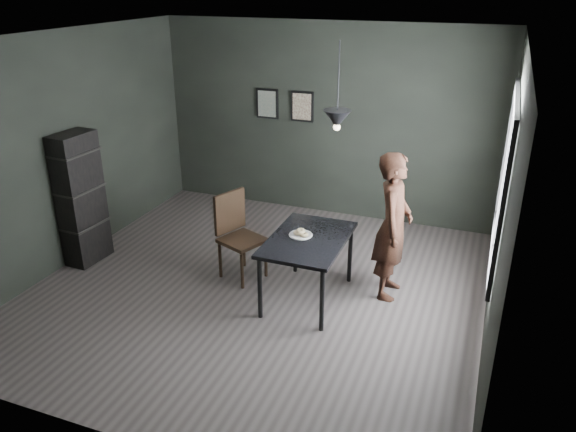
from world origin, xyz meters
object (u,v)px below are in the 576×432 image
(cafe_table, at_px, (308,245))
(wood_chair, at_px, (237,230))
(white_plate, at_px, (301,236))
(pendant_lamp, at_px, (337,119))
(shelf_unit, at_px, (81,199))
(woman, at_px, (393,226))

(cafe_table, relative_size, wood_chair, 1.15)
(white_plate, distance_m, wood_chair, 0.92)
(cafe_table, xyz_separation_m, pendant_lamp, (0.25, 0.10, 1.38))
(shelf_unit, xyz_separation_m, pendant_lamp, (3.17, 0.20, 1.22))
(wood_chair, distance_m, pendant_lamp, 1.90)
(cafe_table, relative_size, white_plate, 5.22)
(cafe_table, xyz_separation_m, wood_chair, (-0.97, 0.23, -0.08))
(white_plate, xyz_separation_m, wood_chair, (-0.88, 0.21, -0.16))
(woman, bearing_deg, white_plate, 112.86)
(cafe_table, relative_size, pendant_lamp, 1.39)
(cafe_table, height_order, pendant_lamp, pendant_lamp)
(woman, bearing_deg, shelf_unit, 96.25)
(cafe_table, xyz_separation_m, woman, (0.83, 0.44, 0.16))
(white_plate, distance_m, shelf_unit, 2.83)
(cafe_table, distance_m, shelf_unit, 2.93)
(white_plate, distance_m, pendant_lamp, 1.34)
(wood_chair, bearing_deg, woman, 29.02)
(white_plate, height_order, shelf_unit, shelf_unit)
(cafe_table, distance_m, woman, 0.95)
(pendant_lamp, bearing_deg, woman, 30.61)
(woman, distance_m, shelf_unit, 3.79)
(white_plate, bearing_deg, shelf_unit, -177.65)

